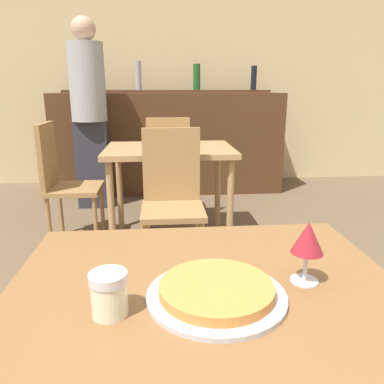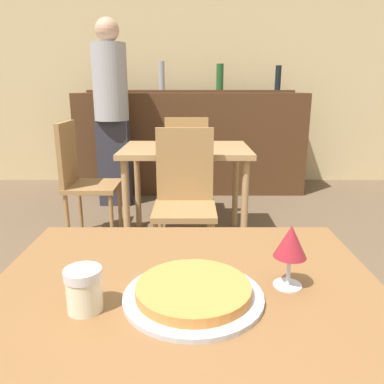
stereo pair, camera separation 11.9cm
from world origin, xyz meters
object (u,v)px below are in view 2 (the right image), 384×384
object	(u,v)px
wine_glass	(292,243)
cheese_shaker	(86,289)
person_standing	(113,107)
chair_far_side_front	(186,192)
chair_far_side_back	(188,162)
pizza_tray	(195,292)
chair_far_side_left	(83,174)

from	to	relation	value
wine_glass	cheese_shaker	bearing A→B (deg)	-167.82
person_standing	wine_glass	bearing A→B (deg)	-70.85
chair_far_side_front	chair_far_side_back	bearing A→B (deg)	90.00
cheese_shaker	wine_glass	size ratio (longest dim) A/B	0.61
chair_far_side_front	wine_glass	distance (m)	1.59
chair_far_side_back	pizza_tray	world-z (taller)	chair_far_side_back
cheese_shaker	person_standing	world-z (taller)	person_standing
chair_far_side_front	pizza_tray	bearing A→B (deg)	-88.16
chair_far_side_back	cheese_shaker	xyz separation A→B (m)	(-0.19, -2.67, 0.24)
chair_far_side_left	person_standing	world-z (taller)	person_standing
person_standing	wine_glass	size ratio (longest dim) A/B	11.57
chair_far_side_front	pizza_tray	world-z (taller)	chair_far_side_front
chair_far_side_front	pizza_tray	distance (m)	1.60
chair_far_side_left	wine_glass	xyz separation A→B (m)	(1.11, -2.05, 0.30)
chair_far_side_back	pizza_tray	size ratio (longest dim) A/B	2.92
wine_glass	pizza_tray	bearing A→B (deg)	-166.09
chair_far_side_left	pizza_tray	distance (m)	2.29
chair_far_side_front	chair_far_side_left	bearing A→B (deg)	147.77
chair_far_side_front	cheese_shaker	size ratio (longest dim) A/B	9.71
chair_far_side_front	person_standing	distance (m)	1.72
chair_far_side_front	chair_far_side_back	xyz separation A→B (m)	(-0.00, 1.04, 0.00)
chair_far_side_back	wine_glass	distance (m)	2.60
pizza_tray	chair_far_side_front	bearing A→B (deg)	91.84
chair_far_side_back	cheese_shaker	bearing A→B (deg)	86.01
chair_far_side_front	wine_glass	bearing A→B (deg)	-79.49
cheese_shaker	chair_far_side_front	bearing A→B (deg)	83.48
chair_far_side_back	chair_far_side_left	size ratio (longest dim) A/B	1.00
cheese_shaker	person_standing	xyz separation A→B (m)	(-0.57, 3.10, 0.23)
chair_far_side_back	cheese_shaker	world-z (taller)	chair_far_side_back
chair_far_side_left	person_standing	xyz separation A→B (m)	(0.07, 0.95, 0.47)
chair_far_side_front	cheese_shaker	distance (m)	1.66
chair_far_side_front	chair_far_side_back	size ratio (longest dim) A/B	1.00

